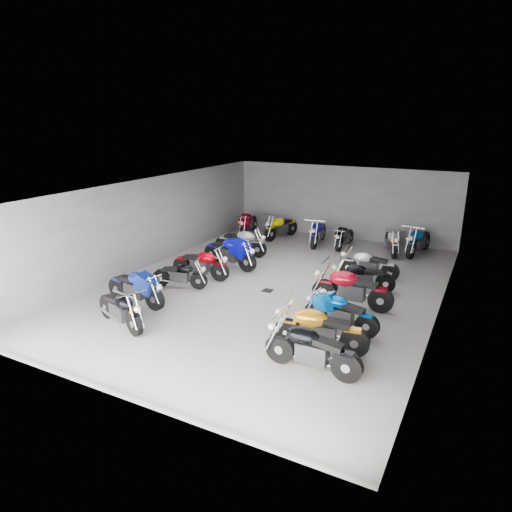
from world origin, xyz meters
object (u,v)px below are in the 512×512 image
at_px(motorcycle_left_e, 230,252).
at_px(motorcycle_left_f, 241,242).
at_px(motorcycle_right_c, 340,313).
at_px(motorcycle_left_d, 201,264).
at_px(motorcycle_left_b, 136,288).
at_px(motorcycle_back_b, 281,227).
at_px(motorcycle_left_c, 180,275).
at_px(drain_grate, 268,290).
at_px(motorcycle_right_d, 351,289).
at_px(motorcycle_left_a, 120,309).
at_px(motorcycle_right_b, 319,329).
at_px(motorcycle_right_f, 368,264).
at_px(motorcycle_back_d, 344,237).
at_px(motorcycle_back_a, 248,223).
at_px(motorcycle_right_e, 362,277).
at_px(motorcycle_back_e, 392,241).
at_px(motorcycle_back_f, 419,241).
at_px(motorcycle_right_a, 311,349).
at_px(motorcycle_back_c, 318,232).

relative_size(motorcycle_left_e, motorcycle_left_f, 1.06).
bearing_deg(motorcycle_right_c, motorcycle_left_d, 78.95).
relative_size(motorcycle_left_b, motorcycle_back_b, 1.02).
height_order(motorcycle_left_f, motorcycle_back_b, motorcycle_left_f).
bearing_deg(motorcycle_left_c, drain_grate, 96.68).
xyz_separation_m(motorcycle_right_d, motorcycle_back_b, (-5.01, 6.11, -0.04)).
xyz_separation_m(motorcycle_left_a, motorcycle_right_b, (5.03, 1.18, 0.04)).
height_order(motorcycle_left_d, motorcycle_right_b, motorcycle_right_b).
relative_size(motorcycle_right_f, motorcycle_back_d, 1.05).
height_order(motorcycle_right_d, motorcycle_back_a, motorcycle_right_d).
relative_size(motorcycle_left_a, motorcycle_left_f, 0.91).
distance_m(drain_grate, motorcycle_left_a, 4.69).
bearing_deg(motorcycle_right_e, motorcycle_left_d, 85.70).
xyz_separation_m(motorcycle_left_d, motorcycle_back_a, (-1.44, 5.98, 0.02)).
bearing_deg(drain_grate, motorcycle_left_b, -136.56).
relative_size(motorcycle_left_a, motorcycle_back_d, 1.05).
bearing_deg(motorcycle_right_b, motorcycle_back_e, -8.00).
distance_m(motorcycle_right_b, motorcycle_right_d, 2.85).
height_order(motorcycle_left_d, motorcycle_right_d, motorcycle_right_d).
relative_size(motorcycle_left_e, motorcycle_back_e, 1.18).
height_order(motorcycle_left_d, motorcycle_left_f, motorcycle_left_f).
xyz_separation_m(motorcycle_left_c, motorcycle_back_e, (5.20, 6.99, 0.06)).
bearing_deg(motorcycle_back_d, motorcycle_left_c, 67.42).
height_order(drain_grate, motorcycle_back_f, motorcycle_back_f).
relative_size(motorcycle_right_a, motorcycle_right_e, 1.15).
xyz_separation_m(motorcycle_left_b, motorcycle_right_a, (5.83, -1.08, 0.01)).
relative_size(motorcycle_right_e, motorcycle_back_e, 0.97).
relative_size(motorcycle_left_a, motorcycle_back_c, 0.91).
bearing_deg(motorcycle_back_a, motorcycle_left_a, 89.03).
distance_m(motorcycle_left_d, motorcycle_right_f, 5.66).
xyz_separation_m(motorcycle_left_a, motorcycle_right_a, (5.19, 0.24, 0.03)).
relative_size(motorcycle_left_e, motorcycle_right_a, 1.06).
bearing_deg(motorcycle_back_f, motorcycle_back_e, 31.96).
bearing_deg(motorcycle_right_b, motorcycle_left_b, 79.56).
height_order(motorcycle_left_d, motorcycle_back_a, motorcycle_back_a).
distance_m(motorcycle_right_a, motorcycle_back_d, 9.98).
bearing_deg(motorcycle_right_f, motorcycle_left_f, 81.74).
relative_size(motorcycle_left_d, motorcycle_left_f, 0.95).
distance_m(motorcycle_left_f, motorcycle_back_d, 4.41).
bearing_deg(motorcycle_back_a, motorcycle_right_e, 134.18).
xyz_separation_m(motorcycle_right_d, motorcycle_right_f, (-0.18, 2.69, -0.08)).
distance_m(motorcycle_left_c, motorcycle_back_c, 7.21).
height_order(drain_grate, motorcycle_back_d, motorcycle_back_d).
bearing_deg(motorcycle_back_a, motorcycle_back_e, 169.14).
xyz_separation_m(motorcycle_left_a, motorcycle_right_f, (4.77, 6.72, -0.02)).
distance_m(motorcycle_left_e, motorcycle_right_e, 4.87).
distance_m(motorcycle_left_f, motorcycle_back_c, 3.59).
height_order(motorcycle_right_b, motorcycle_back_e, motorcycle_right_b).
bearing_deg(motorcycle_right_c, motorcycle_back_c, 29.90).
bearing_deg(motorcycle_right_c, motorcycle_back_e, 7.90).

